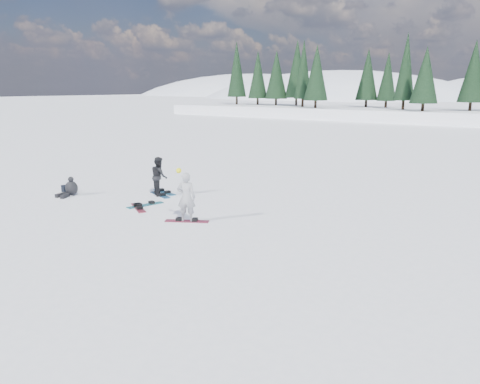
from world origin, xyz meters
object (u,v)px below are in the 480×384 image
(snowboard_loose_c, at_px, (164,192))
(snowboard_loose_a, at_px, (145,205))
(gear_bag, at_px, (66,189))
(snowboard_loose_b, at_px, (138,208))
(snowboarder_woman, at_px, (186,197))
(seated_rider, at_px, (70,188))
(snowboarder_man, at_px, (159,176))

(snowboard_loose_c, height_order, snowboard_loose_a, same)
(gear_bag, height_order, snowboard_loose_b, gear_bag)
(gear_bag, bearing_deg, snowboard_loose_c, 35.11)
(snowboarder_woman, height_order, snowboard_loose_b, snowboarder_woman)
(seated_rider, distance_m, gear_bag, 0.76)
(snowboarder_woman, relative_size, seated_rider, 1.81)
(seated_rider, xyz_separation_m, snowboard_loose_c, (2.81, 2.72, -0.29))
(snowboarder_man, bearing_deg, snowboarder_woman, -179.81)
(snowboarder_man, height_order, gear_bag, snowboarder_man)
(snowboarder_man, bearing_deg, snowboard_loose_a, 149.72)
(snowboarder_woman, bearing_deg, gear_bag, -30.95)
(gear_bag, distance_m, snowboard_loose_a, 4.54)
(snowboard_loose_b, distance_m, snowboard_loose_a, 0.45)
(snowboarder_woman, xyz_separation_m, snowboarder_man, (-3.63, 2.30, -0.04))
(snowboard_loose_a, bearing_deg, snowboarder_man, 41.10)
(snowboard_loose_b, bearing_deg, snowboard_loose_a, 131.64)
(snowboarder_woman, relative_size, snowboard_loose_b, 1.24)
(snowboarder_woman, relative_size, snowboard_loose_a, 1.24)
(snowboard_loose_b, height_order, snowboard_loose_a, same)
(seated_rider, bearing_deg, snowboard_loose_b, -15.35)
(snowboarder_man, height_order, snowboard_loose_c, snowboarder_man)
(snowboarder_woman, xyz_separation_m, snowboard_loose_c, (-3.82, 2.77, -0.85))
(gear_bag, relative_size, snowboard_loose_a, 0.30)
(snowboarder_man, bearing_deg, snowboard_loose_c, -34.74)
(gear_bag, bearing_deg, snowboarder_woman, -2.35)
(gear_bag, bearing_deg, snowboard_loose_b, -0.33)
(seated_rider, distance_m, snowboard_loose_b, 3.92)
(snowboarder_man, bearing_deg, snowboard_loose_b, 146.56)
(snowboard_loose_c, bearing_deg, snowboarder_man, -51.98)
(snowboard_loose_c, bearing_deg, seated_rider, -120.57)
(snowboarder_man, xyz_separation_m, snowboard_loose_b, (0.90, -2.03, -0.81))
(snowboarder_man, xyz_separation_m, gear_bag, (-3.70, -2.00, -0.67))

